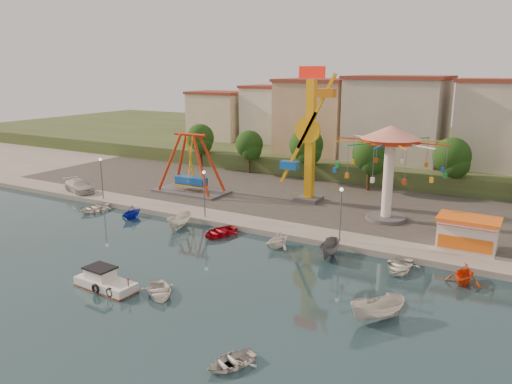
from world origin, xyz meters
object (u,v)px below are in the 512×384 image
Objects in this scene: rowboat_a at (159,291)px; wave_swinger at (390,152)px; cabin_motorboat at (105,283)px; skiff at (378,309)px; pirate_ship_ride at (191,165)px; van at (79,186)px; kamikaze_tower at (311,138)px.

wave_swinger is at bearing 20.98° from rowboat_a.
cabin_motorboat is 1.23× the size of skiff.
pirate_ship_ride is 0.86× the size of wave_swinger.
wave_swinger is 40.84m from van.
skiff is at bearing -33.48° from pirate_ship_ride.
pirate_ship_ride is 2.65× the size of rowboat_a.
cabin_motorboat is at bearing -126.48° from skiff.
skiff reaches higher than rowboat_a.
skiff is at bearing 19.08° from cabin_motorboat.
wave_swinger is 3.07× the size of rowboat_a.
kamikaze_tower is 31.84m from van.
wave_swinger is at bearing 142.17° from skiff.
cabin_motorboat is (-14.48, -27.39, -7.70)m from wave_swinger.
pirate_ship_ride is 16.68m from kamikaze_tower.
wave_swinger reaches higher than van.
pirate_ship_ride is 38.25m from skiff.
kamikaze_tower is 10.80m from wave_swinger.
van is at bearing 145.56° from cabin_motorboat.
rowboat_a is 16.21m from skiff.
van reaches higher than skiff.
rowboat_a is at bearing -89.14° from kamikaze_tower.
rowboat_a is 0.66× the size of van.
kamikaze_tower is at bearing 85.62° from cabin_motorboat.
skiff is (15.57, 4.49, 0.45)m from rowboat_a.
cabin_motorboat is at bearing -66.35° from pirate_ship_ride.
cabin_motorboat is 1.42× the size of rowboat_a.
kamikaze_tower is 2.89× the size of van.
wave_swinger is at bearing -15.26° from kamikaze_tower.
van is (-29.49, 18.14, 1.04)m from rowboat_a.
wave_swinger is 23.59m from skiff.
rowboat_a is (0.44, -29.04, -8.16)m from kamikaze_tower.
kamikaze_tower is 30.17m from rowboat_a.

